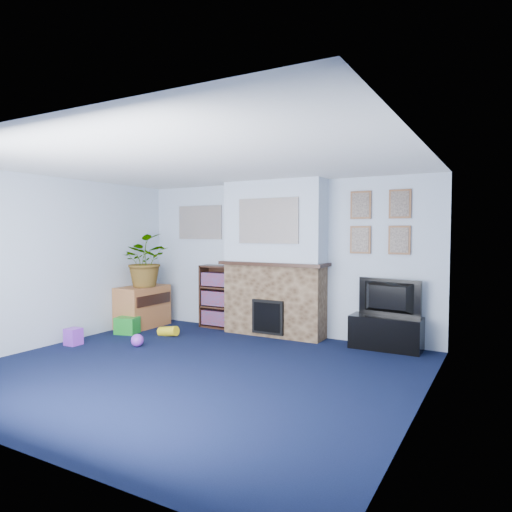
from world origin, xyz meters
The scene contains 26 objects.
floor centered at (0.00, 0.00, 0.00)m, with size 5.00×4.50×0.01m, color black.
ceiling centered at (0.00, 0.00, 2.40)m, with size 5.00×4.50×0.01m, color white.
wall_back centered at (0.00, 2.25, 1.20)m, with size 5.00×0.04×2.40m, color #AFBED3.
wall_front centered at (0.00, -2.25, 1.20)m, with size 5.00×0.04×2.40m, color #AFBED3.
wall_left centered at (-2.50, 0.00, 1.20)m, with size 0.04×4.50×2.40m, color #AFBED3.
wall_right centered at (2.50, 0.00, 1.20)m, with size 0.04×4.50×2.40m, color #AFBED3.
chimney_breast centered at (0.00, 2.05, 1.18)m, with size 1.72×0.50×2.40m.
collage_main centered at (0.00, 1.84, 1.78)m, with size 1.00×0.03×0.68m, color gray.
collage_left centered at (-1.55, 2.23, 1.78)m, with size 0.90×0.03×0.58m, color gray.
portrait_tl centered at (1.30, 2.23, 2.00)m, with size 0.30×0.03×0.40m, color brown.
portrait_tr centered at (1.85, 2.23, 2.00)m, with size 0.30×0.03×0.40m, color brown.
portrait_bl centered at (1.30, 2.23, 1.50)m, with size 0.30×0.03×0.40m, color brown.
portrait_br centered at (1.85, 2.23, 1.50)m, with size 0.30×0.03×0.40m, color brown.
tv_stand centered at (1.73, 2.03, 0.22)m, with size 0.96×0.40×0.45m, color black.
television centered at (1.73, 2.05, 0.71)m, with size 0.89×0.12×0.51m, color black.
bookshelf centered at (-1.10, 2.11, 0.50)m, with size 0.58×0.28×1.05m.
sideboard centered at (-2.24, 1.52, 0.35)m, with size 0.50×0.89×0.69m, color #A56335.
potted_plant centered at (-2.19, 1.47, 1.14)m, with size 0.80×0.69×0.89m, color #26661E.
mantel_clock centered at (-0.09, 2.00, 1.22)m, with size 0.11×0.06×0.15m, color gold.
mantel_candle centered at (0.29, 2.00, 1.23)m, with size 0.05×0.05×0.16m, color #B2BFC6.
mantel_teddy centered at (-0.51, 2.00, 1.22)m, with size 0.12×0.12×0.12m, color gray.
mantel_can centered at (0.75, 2.00, 1.21)m, with size 0.06×0.06×0.12m, color purple.
green_crate centered at (-2.08, 1.00, 0.14)m, with size 0.33×0.26×0.26m, color #198C26.
toy_ball centered at (-1.36, 0.47, 0.09)m, with size 0.18×0.18×0.18m, color purple.
toy_block centered at (-2.22, 0.09, 0.11)m, with size 0.20×0.20×0.24m, color purple.
toy_tube centered at (-1.42, 1.20, 0.07)m, with size 0.15×0.15×0.33m, color yellow.
Camera 1 is at (3.19, -4.25, 1.61)m, focal length 32.00 mm.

